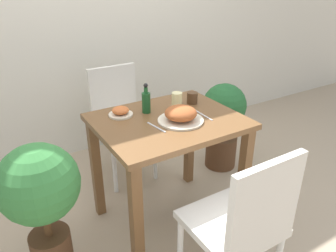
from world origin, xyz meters
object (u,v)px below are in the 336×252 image
Objects in this scene: drink_cup at (192,98)px; potted_plant_right at (223,119)px; food_plate at (181,115)px; juice_glass at (177,101)px; sauce_bottle at (146,101)px; potted_plant_left at (41,197)px; chair_near at (243,222)px; side_plate at (121,112)px; chair_far at (120,116)px.

potted_plant_right is (0.49, 0.22, -0.37)m from drink_cup.
food_plate is 0.36× the size of potted_plant_right.
juice_glass is at bearing 64.01° from food_plate.
sauce_bottle is 0.83m from potted_plant_left.
juice_glass is at bearing -16.59° from sauce_bottle.
drink_cup is 0.67× the size of juice_glass.
sauce_bottle is (-0.04, 0.88, 0.33)m from chair_near.
juice_glass is (-0.15, -0.04, 0.02)m from drink_cup.
chair_near is 0.96m from drink_cup.
side_plate is 0.51m from drink_cup.
juice_glass is 0.14× the size of potted_plant_left.
sauce_bottle is at bearing 116.03° from food_plate.
chair_far is 0.86m from food_plate.
food_plate is 1.83× the size of side_plate.
sauce_bottle is at bearing 176.82° from drink_cup.
potted_plant_left is at bearing -164.99° from potted_plant_right.
chair_far is at bearing 68.32° from side_plate.
food_plate is at bearing -0.53° from potted_plant_left.
drink_cup is at bearing 10.53° from potted_plant_left.
food_plate is at bearing -85.87° from chair_far.
potted_plant_right is (1.00, 0.16, -0.35)m from side_plate.
juice_glass is at bearing 9.87° from potted_plant_left.
sauce_bottle reaches higher than food_plate.
drink_cup is 0.10× the size of potted_plant_right.
food_plate is at bearing -44.62° from side_plate.
chair_near is at bearing -100.45° from juice_glass.
sauce_bottle is at bearing -95.23° from chair_far.
chair_far is at bearing -90.37° from chair_near.
chair_far is 1.08× the size of potted_plant_left.
sauce_bottle reaches higher than juice_glass.
juice_glass is at bearing -15.51° from side_plate.
food_plate is at bearing -115.99° from juice_glass.
potted_plant_left is (-0.74, -0.22, -0.30)m from sauce_bottle.
chair_near is 1.46m from chair_far.
drink_cup is (0.29, -0.60, 0.30)m from chair_far.
chair_far is 0.72m from juice_glass.
chair_near is at bearing -87.15° from sauce_bottle.
juice_glass is 0.99m from potted_plant_left.
food_plate is 0.19m from juice_glass.
potted_plant_right is at bearing 30.65° from food_plate.
sauce_bottle is (0.16, -0.04, 0.05)m from side_plate.
potted_plant_right is (0.79, -0.38, -0.07)m from chair_far.
chair_far reaches higher than potted_plant_left.
side_plate is at bearing -111.68° from chair_far.
chair_near reaches higher than potted_plant_right.
side_plate reaches higher than potted_plant_right.
potted_plant_left is at bearing -134.69° from chair_far.
chair_far is (0.01, 1.46, 0.00)m from chair_near.
chair_near is at bearing -77.41° from side_plate.
potted_plant_right is at bearing -126.38° from chair_near.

